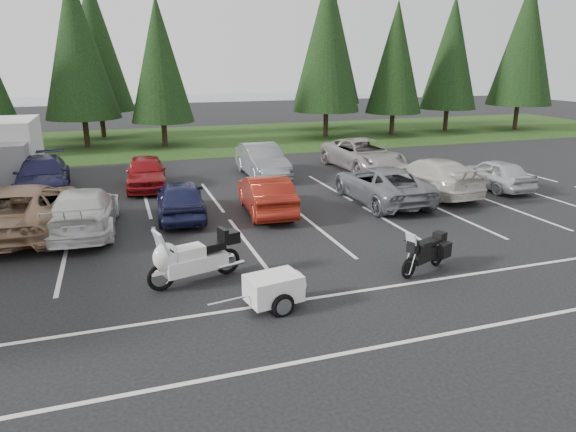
{
  "coord_description": "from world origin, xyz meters",
  "views": [
    {
      "loc": [
        -3.15,
        -14.08,
        5.52
      ],
      "look_at": [
        1.41,
        -0.5,
        1.2
      ],
      "focal_mm": 32.0,
      "sensor_mm": 36.0,
      "label": 1
    }
  ],
  "objects_px": {
    "car_far_3": "(262,161)",
    "car_far_4": "(363,155)",
    "car_near_3": "(84,210)",
    "car_near_7": "(430,176)",
    "car_near_6": "(381,184)",
    "box_truck": "(7,153)",
    "car_near_5": "(266,194)",
    "car_near_4": "(181,198)",
    "adventure_motorcycle": "(424,250)",
    "car_far_2": "(146,172)",
    "touring_motorcycle": "(195,253)",
    "cargo_trailer": "(274,291)",
    "car_far_1": "(42,176)",
    "car_near_2": "(25,209)",
    "car_near_8": "(494,174)"
  },
  "relations": [
    {
      "from": "car_near_3",
      "to": "car_near_6",
      "type": "xyz_separation_m",
      "value": [
        11.33,
        0.29,
        -0.01
      ]
    },
    {
      "from": "car_near_3",
      "to": "adventure_motorcycle",
      "type": "distance_m",
      "value": 11.09
    },
    {
      "from": "car_near_4",
      "to": "adventure_motorcycle",
      "type": "height_order",
      "value": "car_near_4"
    },
    {
      "from": "car_near_2",
      "to": "adventure_motorcycle",
      "type": "distance_m",
      "value": 12.9
    },
    {
      "from": "car_far_3",
      "to": "cargo_trailer",
      "type": "bearing_deg",
      "value": -104.64
    },
    {
      "from": "box_truck",
      "to": "adventure_motorcycle",
      "type": "height_order",
      "value": "box_truck"
    },
    {
      "from": "car_near_3",
      "to": "car_far_1",
      "type": "relative_size",
      "value": 0.98
    },
    {
      "from": "car_near_3",
      "to": "car_near_7",
      "type": "relative_size",
      "value": 0.97
    },
    {
      "from": "car_near_3",
      "to": "cargo_trailer",
      "type": "height_order",
      "value": "car_near_3"
    },
    {
      "from": "car_near_4",
      "to": "car_near_7",
      "type": "distance_m",
      "value": 10.71
    },
    {
      "from": "car_near_7",
      "to": "touring_motorcycle",
      "type": "relative_size",
      "value": 1.86
    },
    {
      "from": "car_near_3",
      "to": "car_far_2",
      "type": "distance_m",
      "value": 6.28
    },
    {
      "from": "car_near_5",
      "to": "car_near_7",
      "type": "relative_size",
      "value": 0.83
    },
    {
      "from": "car_near_5",
      "to": "touring_motorcycle",
      "type": "height_order",
      "value": "touring_motorcycle"
    },
    {
      "from": "car_near_6",
      "to": "car_far_4",
      "type": "xyz_separation_m",
      "value": [
        2.26,
        6.18,
        0.06
      ]
    },
    {
      "from": "car_near_7",
      "to": "car_far_2",
      "type": "bearing_deg",
      "value": -26.73
    },
    {
      "from": "car_near_6",
      "to": "adventure_motorcycle",
      "type": "distance_m",
      "value": 7.34
    },
    {
      "from": "car_near_2",
      "to": "car_far_1",
      "type": "height_order",
      "value": "car_near_2"
    },
    {
      "from": "box_truck",
      "to": "car_near_5",
      "type": "distance_m",
      "value": 13.17
    },
    {
      "from": "cargo_trailer",
      "to": "car_near_4",
      "type": "bearing_deg",
      "value": 87.49
    },
    {
      "from": "car_near_2",
      "to": "car_far_2",
      "type": "relative_size",
      "value": 1.4
    },
    {
      "from": "adventure_motorcycle",
      "to": "box_truck",
      "type": "bearing_deg",
      "value": 106.17
    },
    {
      "from": "car_far_4",
      "to": "touring_motorcycle",
      "type": "bearing_deg",
      "value": -135.6
    },
    {
      "from": "car_near_4",
      "to": "cargo_trailer",
      "type": "bearing_deg",
      "value": 102.19
    },
    {
      "from": "car_near_8",
      "to": "car_far_2",
      "type": "relative_size",
      "value": 0.93
    },
    {
      "from": "car_near_6",
      "to": "car_near_8",
      "type": "relative_size",
      "value": 1.34
    },
    {
      "from": "car_near_6",
      "to": "cargo_trailer",
      "type": "bearing_deg",
      "value": 48.49
    },
    {
      "from": "car_far_3",
      "to": "car_near_7",
      "type": "bearing_deg",
      "value": -43.46
    },
    {
      "from": "car_far_3",
      "to": "car_far_4",
      "type": "relative_size",
      "value": 0.84
    },
    {
      "from": "adventure_motorcycle",
      "to": "car_far_2",
      "type": "bearing_deg",
      "value": 94.72
    },
    {
      "from": "box_truck",
      "to": "car_near_5",
      "type": "xyz_separation_m",
      "value": [
        10.03,
        -8.51,
        -0.72
      ]
    },
    {
      "from": "car_far_3",
      "to": "car_near_6",
      "type": "bearing_deg",
      "value": -62.19
    },
    {
      "from": "cargo_trailer",
      "to": "car_near_7",
      "type": "bearing_deg",
      "value": 30.35
    },
    {
      "from": "car_near_7",
      "to": "adventure_motorcycle",
      "type": "distance_m",
      "value": 9.08
    },
    {
      "from": "car_near_6",
      "to": "touring_motorcycle",
      "type": "xyz_separation_m",
      "value": [
        -8.42,
        -5.62,
        0.05
      ]
    },
    {
      "from": "car_near_7",
      "to": "touring_motorcycle",
      "type": "distance_m",
      "value": 12.71
    },
    {
      "from": "touring_motorcycle",
      "to": "car_far_1",
      "type": "bearing_deg",
      "value": 96.49
    },
    {
      "from": "car_near_3",
      "to": "touring_motorcycle",
      "type": "distance_m",
      "value": 6.07
    },
    {
      "from": "car_near_6",
      "to": "adventure_motorcycle",
      "type": "xyz_separation_m",
      "value": [
        -2.44,
        -6.92,
        -0.1
      ]
    },
    {
      "from": "car_near_2",
      "to": "car_near_4",
      "type": "bearing_deg",
      "value": -173.01
    },
    {
      "from": "car_far_4",
      "to": "box_truck",
      "type": "bearing_deg",
      "value": 168.9
    },
    {
      "from": "box_truck",
      "to": "car_far_3",
      "type": "height_order",
      "value": "box_truck"
    },
    {
      "from": "car_near_8",
      "to": "car_far_1",
      "type": "height_order",
      "value": "car_far_1"
    },
    {
      "from": "car_near_2",
      "to": "car_near_8",
      "type": "bearing_deg",
      "value": -174.21
    },
    {
      "from": "car_near_5",
      "to": "car_far_2",
      "type": "bearing_deg",
      "value": -49.5
    },
    {
      "from": "car_near_2",
      "to": "car_far_1",
      "type": "relative_size",
      "value": 1.13
    },
    {
      "from": "car_far_1",
      "to": "car_near_6",
      "type": "bearing_deg",
      "value": -27.74
    },
    {
      "from": "car_near_5",
      "to": "car_near_3",
      "type": "bearing_deg",
      "value": 6.89
    },
    {
      "from": "car_near_8",
      "to": "car_near_6",
      "type": "bearing_deg",
      "value": 3.02
    },
    {
      "from": "car_far_1",
      "to": "adventure_motorcycle",
      "type": "xyz_separation_m",
      "value": [
        10.82,
        -12.97,
        -0.13
      ]
    }
  ]
}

